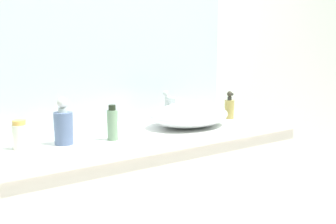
# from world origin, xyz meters

# --- Properties ---
(bathroom_wall_rear) EXTENTS (6.00, 0.06, 2.60)m
(bathroom_wall_rear) POSITION_xyz_m (0.00, 0.73, 1.30)
(bathroom_wall_rear) COLOR silver
(bathroom_wall_rear) RESTS_ON ground
(vanity_counter) EXTENTS (1.52, 0.56, 0.83)m
(vanity_counter) POSITION_xyz_m (-0.00, 0.41, 0.42)
(vanity_counter) COLOR white
(vanity_counter) RESTS_ON ground
(wall_mirror_panel) EXTENTS (1.35, 0.01, 1.13)m
(wall_mirror_panel) POSITION_xyz_m (-0.00, 0.69, 1.40)
(wall_mirror_panel) COLOR #B2BCC6
(wall_mirror_panel) RESTS_ON vanity_counter
(sink_basin) EXTENTS (0.41, 0.31, 0.11)m
(sink_basin) POSITION_xyz_m (0.23, 0.37, 0.89)
(sink_basin) COLOR silver
(sink_basin) RESTS_ON vanity_counter
(faucet) EXTENTS (0.03, 0.12, 0.16)m
(faucet) POSITION_xyz_m (0.23, 0.55, 0.92)
(faucet) COLOR silver
(faucet) RESTS_ON vanity_counter
(soap_dispenser) EXTENTS (0.08, 0.08, 0.19)m
(soap_dispenser) POSITION_xyz_m (-0.41, 0.39, 0.91)
(soap_dispenser) COLOR slate
(soap_dispenser) RESTS_ON vanity_counter
(lotion_bottle) EXTENTS (0.05, 0.05, 0.15)m
(lotion_bottle) POSITION_xyz_m (0.53, 0.42, 0.89)
(lotion_bottle) COLOR #A49149
(lotion_bottle) RESTS_ON vanity_counter
(perfume_bottle) EXTENTS (0.06, 0.06, 0.11)m
(perfume_bottle) POSITION_xyz_m (-0.57, 0.41, 0.89)
(perfume_bottle) COLOR white
(perfume_bottle) RESTS_ON vanity_counter
(spray_can) EXTENTS (0.04, 0.04, 0.15)m
(spray_can) POSITION_xyz_m (-0.21, 0.34, 0.90)
(spray_can) COLOR gray
(spray_can) RESTS_ON vanity_counter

